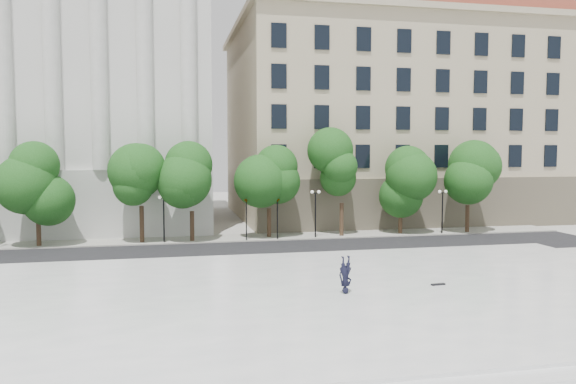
# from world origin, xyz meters

# --- Properties ---
(ground) EXTENTS (160.00, 160.00, 0.00)m
(ground) POSITION_xyz_m (0.00, 0.00, 0.00)
(ground) COLOR beige
(ground) RESTS_ON ground
(plaza) EXTENTS (44.00, 22.00, 0.45)m
(plaza) POSITION_xyz_m (0.00, 3.00, 0.23)
(plaza) COLOR white
(plaza) RESTS_ON ground
(street) EXTENTS (60.00, 8.00, 0.02)m
(street) POSITION_xyz_m (0.00, 18.00, 0.01)
(street) COLOR black
(street) RESTS_ON ground
(far_sidewalk) EXTENTS (60.00, 4.00, 0.12)m
(far_sidewalk) POSITION_xyz_m (0.00, 24.00, 0.06)
(far_sidewalk) COLOR #B4B1A6
(far_sidewalk) RESTS_ON ground
(building_west) EXTENTS (31.50, 27.65, 25.60)m
(building_west) POSITION_xyz_m (-17.00, 38.57, 12.89)
(building_west) COLOR silver
(building_west) RESTS_ON ground
(building_east) EXTENTS (36.00, 26.15, 23.00)m
(building_east) POSITION_xyz_m (20.00, 38.91, 11.14)
(building_east) COLOR tan
(building_east) RESTS_ON ground
(traffic_light_west) EXTENTS (0.63, 1.94, 4.27)m
(traffic_light_west) POSITION_xyz_m (0.50, 22.30, 3.76)
(traffic_light_west) COLOR black
(traffic_light_west) RESTS_ON ground
(traffic_light_east) EXTENTS (0.46, 1.90, 4.26)m
(traffic_light_east) POSITION_xyz_m (3.14, 22.30, 3.76)
(traffic_light_east) COLOR black
(traffic_light_east) RESTS_ON ground
(person_lying) EXTENTS (1.03, 2.00, 0.52)m
(person_lying) POSITION_xyz_m (2.78, 2.35, 0.71)
(person_lying) COLOR black
(person_lying) RESTS_ON plaza
(skateboard) EXTENTS (0.81, 0.29, 0.08)m
(skateboard) POSITION_xyz_m (8.16, 3.02, 0.49)
(skateboard) COLOR black
(skateboard) RESTS_ON plaza
(street_trees) EXTENTS (48.02, 5.34, 7.66)m
(street_trees) POSITION_xyz_m (-0.32, 23.27, 4.93)
(street_trees) COLOR #382619
(street_trees) RESTS_ON ground
(lamp_posts) EXTENTS (38.47, 0.28, 4.33)m
(lamp_posts) POSITION_xyz_m (-0.20, 22.60, 2.87)
(lamp_posts) COLOR black
(lamp_posts) RESTS_ON ground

